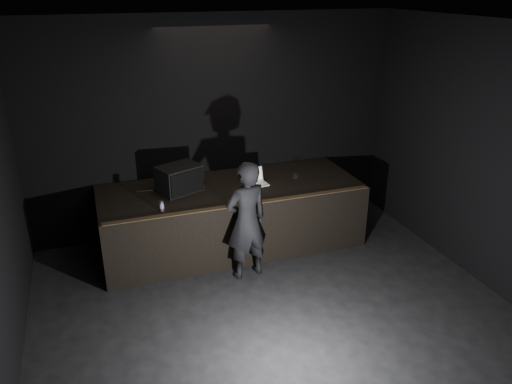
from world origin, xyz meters
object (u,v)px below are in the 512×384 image
Objects in this scene: stage_riser at (231,216)px; stage_monitor at (179,179)px; person at (247,221)px; beer_can at (162,206)px; laptop at (255,180)px.

stage_monitor reaches higher than stage_riser.
stage_monitor is 1.28m from person.
stage_riser is 27.12× the size of beer_can.
stage_monitor is at bearing -66.24° from person.
stage_riser is at bearing 172.38° from laptop.
laptop reaches higher than beer_can.
person is at bearing -121.29° from laptop.
stage_riser is at bearing -105.08° from person.
stage_riser is 1.39m from beer_can.
person is at bearing -20.74° from beer_can.
stage_monitor is (-0.77, 0.06, 0.70)m from stage_riser.
person is (0.72, -1.01, -0.34)m from stage_monitor.
beer_can is (-1.54, -0.53, 0.01)m from laptop.
laptop reaches higher than stage_riser.
laptop is 2.48× the size of beer_can.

